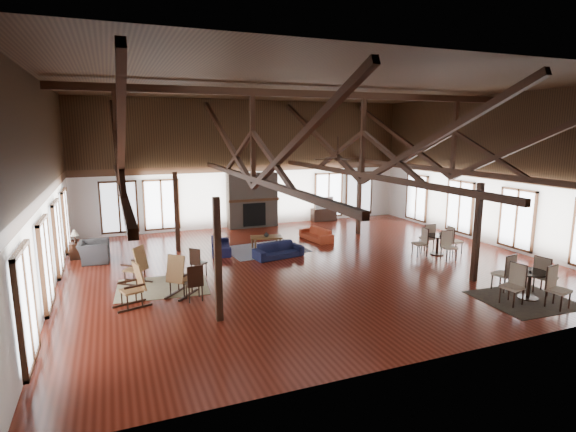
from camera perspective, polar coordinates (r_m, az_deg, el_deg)
name	(u,v)px	position (r m, az deg, el deg)	size (l,w,h in m)	color
floor	(309,264)	(15.78, 2.72, -6.09)	(16.00, 16.00, 0.00)	maroon
ceiling	(311,86)	(15.17, 2.93, 16.15)	(16.00, 14.00, 0.02)	black
wall_back	(250,164)	(21.72, -4.88, 6.58)	(16.00, 0.02, 6.00)	white
wall_front	(459,213)	(9.33, 20.89, 0.35)	(16.00, 0.02, 6.00)	white
wall_left	(43,190)	(13.94, -28.72, 2.97)	(0.02, 14.00, 6.00)	white
wall_right	(492,171)	(19.87, 24.43, 5.27)	(0.02, 14.00, 6.00)	white
roof_truss	(310,147)	(15.11, 2.86, 8.69)	(15.60, 14.07, 3.14)	black
post_grid	(310,221)	(15.41, 2.77, -0.66)	(8.16, 7.16, 3.05)	black
fireplace	(252,200)	(21.60, -4.56, 1.99)	(2.50, 0.69, 2.60)	#695C50
ceiling_fan	(338,158)	(14.45, 6.33, 7.37)	(1.60, 1.60, 0.75)	black
sofa_navy_front	(278,250)	(16.49, -1.22, -4.37)	(1.83, 0.71, 0.53)	#15193B
sofa_navy_left	(221,245)	(17.39, -8.52, -3.71)	(0.69, 1.78, 0.52)	#15153B
sofa_orange	(316,234)	(19.11, 3.59, -2.32)	(0.68, 1.73, 0.51)	#AA3C20
coffee_table	(266,238)	(17.77, -2.78, -2.78)	(1.34, 0.88, 0.47)	brown
vase	(266,234)	(17.67, -2.77, -2.32)	(0.20, 0.20, 0.21)	#B2B2B2
armchair	(94,252)	(17.34, -23.43, -4.18)	(0.99, 1.13, 0.74)	#343537
side_table_lamp	(76,247)	(18.02, -25.34, -3.62)	(0.43, 0.43, 1.10)	black
rocking_chair_a	(138,266)	(14.34, -18.57, -6.07)	(1.03, 0.94, 1.19)	#936138
rocking_chair_b	(178,277)	(12.97, -13.74, -7.50)	(1.01, 1.04, 1.22)	#936138
rocking_chair_c	(135,286)	(12.62, -18.84, -8.42)	(1.01, 0.73, 1.16)	#936138
side_chair_a	(197,260)	(14.51, -11.50, -5.52)	(0.57, 0.57, 0.96)	black
side_chair_b	(195,280)	(12.52, -11.78, -8.00)	(0.46, 0.46, 1.03)	black
cafe_table_near	(529,280)	(14.12, 28.33, -7.14)	(2.13, 2.13, 1.09)	black
cafe_table_far	(438,241)	(17.73, 18.46, -3.04)	(1.99, 1.99, 1.02)	black
cup_near	(530,269)	(14.11, 28.40, -5.96)	(0.11, 0.11, 0.09)	#B2B2B2
cup_far	(441,234)	(17.70, 18.82, -2.17)	(0.12, 0.12, 0.10)	#B2B2B2
tv_console	(324,214)	(23.25, 4.55, 0.19)	(1.28, 0.48, 0.64)	black
television	(323,203)	(23.12, 4.49, 1.70)	(1.05, 0.14, 0.60)	#B2B2B2
rug_tan	(163,287)	(14.03, -15.65, -8.65)	(2.60, 2.04, 0.01)	tan
rug_navy	(265,249)	(17.65, -2.91, -4.24)	(2.98, 2.24, 0.01)	#1B1F4B
rug_dark	(524,300)	(14.13, 27.79, -9.38)	(2.36, 2.15, 0.01)	black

